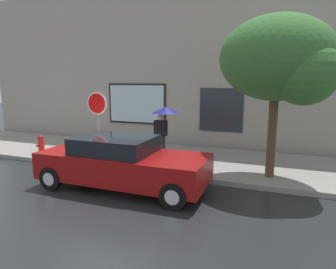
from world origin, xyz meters
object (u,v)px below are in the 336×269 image
(pedestrian_with_umbrella, at_px, (164,117))
(street_tree, at_px, (282,61))
(stop_sign, at_px, (98,113))
(fire_hydrant, at_px, (41,144))
(parked_car, at_px, (122,163))

(pedestrian_with_umbrella, relative_size, street_tree, 0.41)
(street_tree, distance_m, stop_sign, 5.96)
(fire_hydrant, relative_size, stop_sign, 0.30)
(fire_hydrant, bearing_deg, street_tree, 0.47)
(fire_hydrant, bearing_deg, pedestrian_with_umbrella, 13.56)
(parked_car, xyz_separation_m, street_tree, (3.90, 1.89, 2.70))
(fire_hydrant, relative_size, street_tree, 0.16)
(fire_hydrant, height_order, pedestrian_with_umbrella, pedestrian_with_umbrella)
(street_tree, bearing_deg, fire_hydrant, -179.53)
(parked_car, height_order, fire_hydrant, parked_car)
(parked_car, distance_m, pedestrian_with_umbrella, 3.08)
(parked_car, xyz_separation_m, stop_sign, (-1.84, 1.67, 1.12))
(pedestrian_with_umbrella, distance_m, stop_sign, 2.32)
(pedestrian_with_umbrella, xyz_separation_m, stop_sign, (-1.93, -1.28, 0.21))
(pedestrian_with_umbrella, height_order, street_tree, street_tree)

